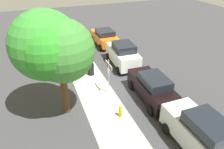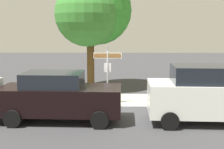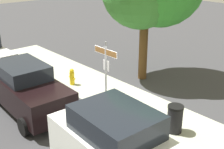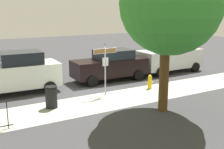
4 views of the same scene
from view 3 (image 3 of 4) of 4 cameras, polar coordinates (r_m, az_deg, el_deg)
ground_plane at (r=11.93m, az=-2.27°, el=-6.64°), size 60.00×60.00×0.00m
sidewalk_strip at (r=11.51m, az=9.24°, el=-8.05°), size 24.00×2.60×0.00m
street_sign at (r=11.51m, az=-1.19°, el=2.06°), size 1.27×0.07×2.67m
car_black at (r=11.95m, az=-16.01°, el=-2.45°), size 4.62×2.10×1.87m
fire_hydrant at (r=14.13m, az=-7.61°, el=-0.43°), size 0.42×0.22×0.78m
trash_bin at (r=10.52m, az=11.85°, el=-8.22°), size 0.55×0.55×0.98m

